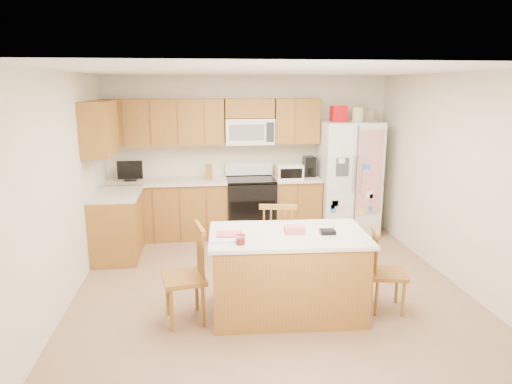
{
  "coord_description": "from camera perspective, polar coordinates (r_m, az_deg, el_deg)",
  "views": [
    {
      "loc": [
        -0.78,
        -5.07,
        2.35
      ],
      "look_at": [
        -0.11,
        0.35,
        1.07
      ],
      "focal_mm": 32.0,
      "sensor_mm": 36.0,
      "label": 1
    }
  ],
  "objects": [
    {
      "name": "ground",
      "position": [
        5.64,
        1.56,
        -11.41
      ],
      "size": [
        4.5,
        4.5,
        0.0
      ],
      "primitive_type": "plane",
      "color": "#876445",
      "rests_on": "ground"
    },
    {
      "name": "room_shell",
      "position": [
        5.21,
        1.66,
        3.15
      ],
      "size": [
        4.6,
        4.6,
        2.52
      ],
      "color": "beige",
      "rests_on": "ground"
    },
    {
      "name": "cabinetry",
      "position": [
        7.01,
        -8.57,
        1.24
      ],
      "size": [
        3.36,
        1.56,
        2.15
      ],
      "color": "olive",
      "rests_on": "ground"
    },
    {
      "name": "stove",
      "position": [
        7.3,
        -0.69,
        -1.71
      ],
      "size": [
        0.76,
        0.65,
        1.13
      ],
      "color": "black",
      "rests_on": "ground"
    },
    {
      "name": "refrigerator",
      "position": [
        7.47,
        11.42,
        1.9
      ],
      "size": [
        0.9,
        0.79,
        2.04
      ],
      "color": "white",
      "rests_on": "ground"
    },
    {
      "name": "island",
      "position": [
        4.83,
        3.94,
        -10.04
      ],
      "size": [
        1.65,
        1.02,
        0.97
      ],
      "color": "olive",
      "rests_on": "ground"
    },
    {
      "name": "windsor_chair_left",
      "position": [
        4.71,
        -8.69,
        -10.46
      ],
      "size": [
        0.48,
        0.5,
        1.0
      ],
      "color": "olive",
      "rests_on": "ground"
    },
    {
      "name": "windsor_chair_back",
      "position": [
        5.44,
        2.71,
        -6.77
      ],
      "size": [
        0.51,
        0.49,
        1.04
      ],
      "color": "olive",
      "rests_on": "ground"
    },
    {
      "name": "windsor_chair_right",
      "position": [
        5.08,
        15.93,
        -9.66
      ],
      "size": [
        0.43,
        0.45,
        0.88
      ],
      "color": "olive",
      "rests_on": "ground"
    }
  ]
}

